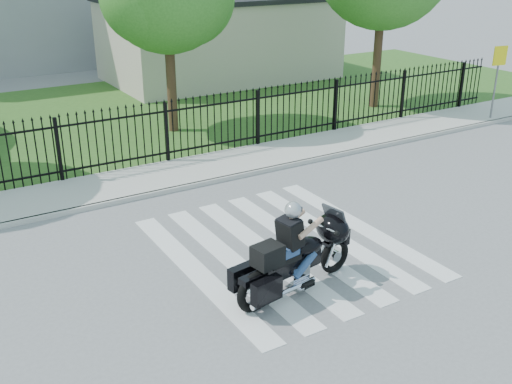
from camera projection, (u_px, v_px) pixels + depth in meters
ground at (284, 247)px, 12.43m from camera, size 120.00×120.00×0.00m
crosswalk at (284, 247)px, 12.42m from camera, size 5.00×5.50×0.01m
sidewalk at (183, 173)px, 16.36m from camera, size 40.00×2.00×0.12m
curb at (199, 184)px, 15.57m from camera, size 40.00×0.12×0.12m
grass_strip at (103, 117)px, 21.92m from camera, size 40.00×12.00×0.02m
iron_fence at (167, 134)px, 16.83m from camera, size 26.00×0.04×1.80m
building_low at (220, 40)px, 27.77m from camera, size 10.00×6.00×3.50m
motorcycle_rider at (294, 255)px, 10.59m from camera, size 2.72×1.16×1.80m
traffic_sign at (498, 67)px, 20.68m from camera, size 0.55×0.14×2.52m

